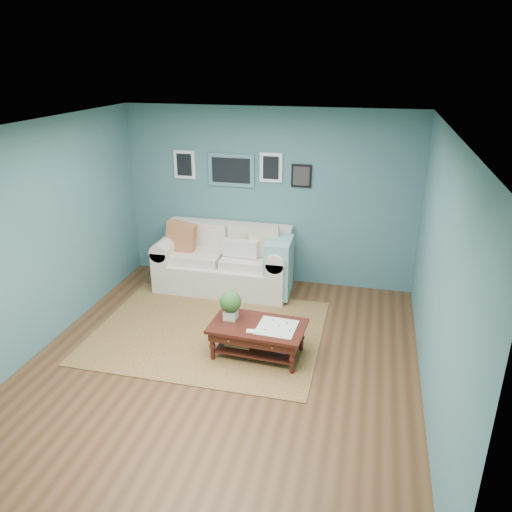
% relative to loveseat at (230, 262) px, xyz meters
% --- Properties ---
extents(room_shell, '(5.00, 5.02, 2.70)m').
position_rel_loveseat_xyz_m(room_shell, '(0.47, -1.97, 0.93)').
color(room_shell, brown).
rests_on(room_shell, ground).
extents(area_rug, '(2.91, 2.33, 0.01)m').
position_rel_loveseat_xyz_m(area_rug, '(0.10, -1.37, -0.43)').
color(area_rug, brown).
rests_on(area_rug, ground).
extents(loveseat, '(2.07, 0.94, 1.07)m').
position_rel_loveseat_xyz_m(loveseat, '(0.00, 0.00, 0.00)').
color(loveseat, beige).
rests_on(loveseat, ground).
extents(coffee_table, '(1.15, 0.71, 0.78)m').
position_rel_loveseat_xyz_m(coffee_table, '(0.79, -1.75, -0.09)').
color(coffee_table, black).
rests_on(coffee_table, ground).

